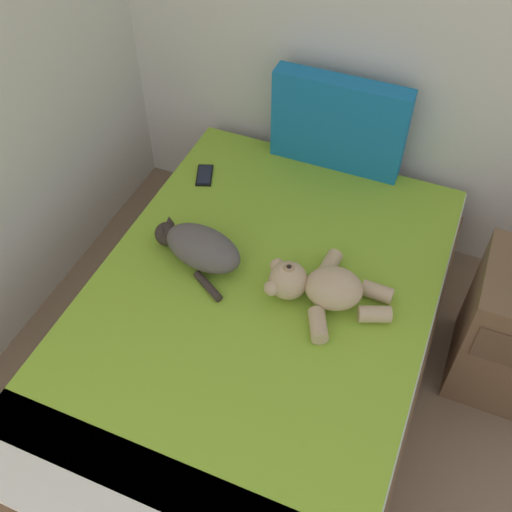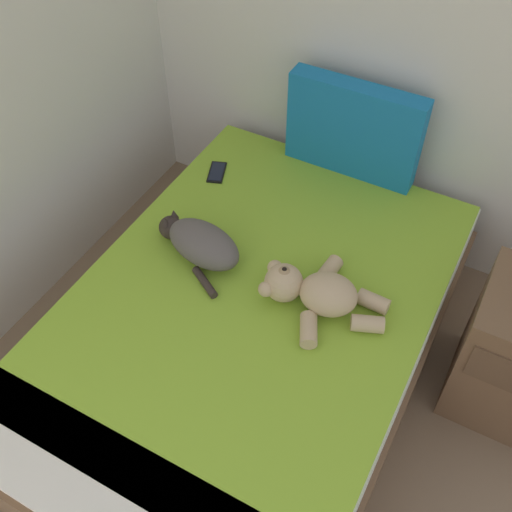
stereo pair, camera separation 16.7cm
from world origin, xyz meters
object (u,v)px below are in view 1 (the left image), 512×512
at_px(bed, 255,338).
at_px(cat, 199,247).
at_px(patterned_cushion, 338,124).
at_px(teddy_bear, 320,287).
at_px(cell_phone, 205,175).

distance_m(bed, cat, 0.45).
distance_m(patterned_cushion, teddy_bear, 0.85).
distance_m(cat, teddy_bear, 0.52).
height_order(cat, teddy_bear, teddy_bear).
height_order(patterned_cushion, cell_phone, patterned_cushion).
height_order(patterned_cushion, cat, patterned_cushion).
xyz_separation_m(bed, cell_phone, (-0.50, 0.60, 0.25)).
relative_size(bed, teddy_bear, 3.95).
relative_size(teddy_bear, cell_phone, 3.07).
xyz_separation_m(cat, cell_phone, (-0.21, 0.48, -0.07)).
relative_size(bed, cat, 4.72).
xyz_separation_m(cat, teddy_bear, (0.52, -0.01, -0.00)).
bearing_deg(cat, cell_phone, 113.86).
distance_m(bed, patterned_cushion, 1.04).
bearing_deg(bed, teddy_bear, 26.87).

